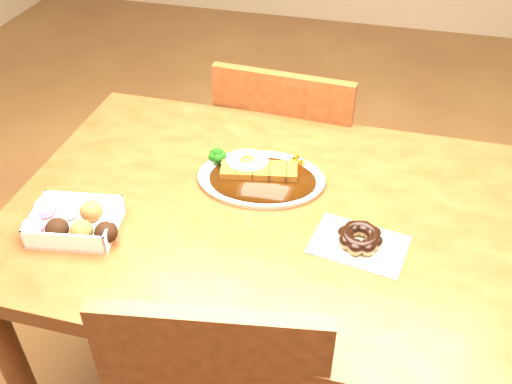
% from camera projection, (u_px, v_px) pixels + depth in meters
% --- Properties ---
extents(table, '(1.20, 0.80, 0.75)m').
position_uv_depth(table, '(278.00, 242.00, 1.33)').
color(table, '#542A10').
rests_on(table, ground).
extents(chair_far, '(0.45, 0.45, 0.87)m').
position_uv_depth(chair_far, '(290.00, 167.00, 1.86)').
color(chair_far, '#542A10').
rests_on(chair_far, ground).
extents(katsu_curry_plate, '(0.32, 0.24, 0.06)m').
position_uv_depth(katsu_curry_plate, '(259.00, 175.00, 1.34)').
color(katsu_curry_plate, white).
rests_on(katsu_curry_plate, table).
extents(donut_box, '(0.21, 0.16, 0.05)m').
position_uv_depth(donut_box, '(72.00, 221.00, 1.20)').
color(donut_box, white).
rests_on(donut_box, table).
extents(pon_de_ring, '(0.21, 0.16, 0.04)m').
position_uv_depth(pon_de_ring, '(360.00, 238.00, 1.17)').
color(pon_de_ring, silver).
rests_on(pon_de_ring, table).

